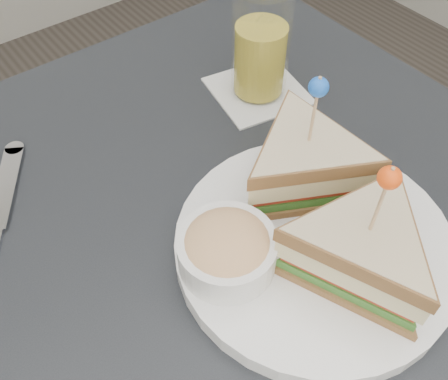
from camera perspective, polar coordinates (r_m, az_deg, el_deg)
table at (r=0.61m, az=-0.18°, el=-8.72°), size 0.80×0.80×0.75m
plate_meal at (r=0.50m, az=10.65°, el=-3.15°), size 0.37×0.37×0.17m
drink_set at (r=0.67m, az=4.18°, el=15.66°), size 0.14×0.14×0.15m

